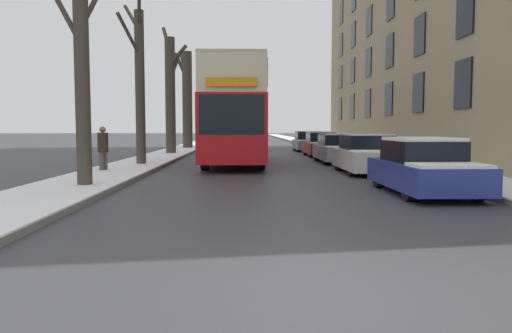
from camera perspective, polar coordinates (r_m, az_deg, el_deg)
name	(u,v)px	position (r m, az deg, el deg)	size (l,w,h in m)	color
ground_plane	(353,289)	(5.37, 11.02, -13.61)	(320.00, 320.00, 0.00)	#38383D
sidewalk_left	(205,142)	(58.19, -5.88, 2.84)	(2.45, 130.00, 0.16)	slate
sidewalk_right	(303,142)	(58.40, 5.38, 2.85)	(2.45, 130.00, 0.16)	slate
terrace_facade_right	(472,9)	(31.07, 23.49, 16.17)	(9.10, 37.44, 16.35)	tan
bare_tree_left_0	(83,63)	(14.09, -19.13, 11.15)	(2.80, 1.33, 6.65)	#423A30
bare_tree_left_1	(139,82)	(21.65, -13.18, 9.37)	(1.29, 2.53, 7.77)	#423A30
bare_tree_left_2	(171,93)	(30.68, -9.74, 8.27)	(1.84, 2.31, 7.85)	#423A30
bare_tree_left_3	(187,97)	(38.94, -7.89, 7.87)	(1.50, 2.29, 7.70)	#423A30
double_decker_bus	(235,109)	(22.87, -2.47, 6.54)	(2.60, 10.44, 4.43)	red
parked_car_0	(424,168)	(13.24, 18.60, -0.14)	(1.79, 4.28, 1.42)	navy
parked_car_1	(367,155)	(18.79, 12.57, 1.30)	(1.88, 4.26, 1.44)	silver
parked_car_2	(338,149)	(24.21, 9.41, 1.96)	(1.89, 4.54, 1.38)	#9EA3AD
parked_car_3	(321,145)	(29.69, 7.41, 2.47)	(1.73, 4.26, 1.46)	maroon
parked_car_4	(307,142)	(35.92, 5.89, 2.81)	(1.81, 4.24, 1.45)	slate
oncoming_van	(237,134)	(38.95, -2.21, 3.74)	(2.02, 5.25, 2.21)	#333842
pedestrian_left_sidewalk	(103,148)	(18.64, -17.09, 2.02)	(0.37, 0.37, 1.71)	#4C4742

